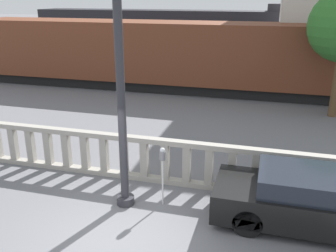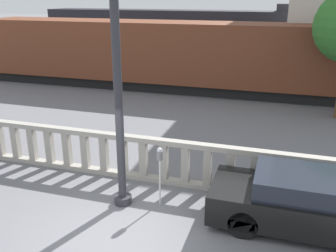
{
  "view_description": "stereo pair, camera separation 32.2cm",
  "coord_description": "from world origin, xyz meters",
  "px_view_note": "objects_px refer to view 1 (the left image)",
  "views": [
    {
      "loc": [
        2.85,
        -6.12,
        4.93
      ],
      "look_at": [
        0.1,
        3.77,
        1.3
      ],
      "focal_mm": 40.0,
      "sensor_mm": 36.0,
      "label": 1
    },
    {
      "loc": [
        3.16,
        -6.03,
        4.93
      ],
      "look_at": [
        0.1,
        3.77,
        1.3
      ],
      "focal_mm": 40.0,
      "sensor_mm": 36.0,
      "label": 2
    }
  ],
  "objects_px": {
    "train_near": "(203,56)",
    "parked_car": "(311,201)",
    "parking_meter": "(162,160)",
    "train_far": "(167,30)",
    "lamppost": "(121,92)"
  },
  "relations": [
    {
      "from": "train_near",
      "to": "train_far",
      "type": "distance_m",
      "value": 14.57
    },
    {
      "from": "parking_meter",
      "to": "train_near",
      "type": "xyz_separation_m",
      "value": [
        -1.16,
        11.57,
        0.68
      ]
    },
    {
      "from": "train_near",
      "to": "parked_car",
      "type": "bearing_deg",
      "value": -68.39
    },
    {
      "from": "train_far",
      "to": "parked_car",
      "type": "bearing_deg",
      "value": -67.57
    },
    {
      "from": "lamppost",
      "to": "train_near",
      "type": "xyz_separation_m",
      "value": [
        -0.27,
        11.79,
        -0.98
      ]
    },
    {
      "from": "parking_meter",
      "to": "train_far",
      "type": "distance_m",
      "value": 25.91
    },
    {
      "from": "train_near",
      "to": "train_far",
      "type": "height_order",
      "value": "train_far"
    },
    {
      "from": "parked_car",
      "to": "train_far",
      "type": "bearing_deg",
      "value": 120.31
    },
    {
      "from": "lamppost",
      "to": "parked_car",
      "type": "relative_size",
      "value": 1.33
    },
    {
      "from": "lamppost",
      "to": "parking_meter",
      "type": "relative_size",
      "value": 3.76
    },
    {
      "from": "lamppost",
      "to": "train_near",
      "type": "bearing_deg",
      "value": 91.29
    },
    {
      "from": "train_near",
      "to": "parking_meter",
      "type": "bearing_deg",
      "value": -84.25
    },
    {
      "from": "train_near",
      "to": "lamppost",
      "type": "bearing_deg",
      "value": -88.71
    },
    {
      "from": "parking_meter",
      "to": "train_near",
      "type": "distance_m",
      "value": 11.64
    },
    {
      "from": "parking_meter",
      "to": "parked_car",
      "type": "relative_size",
      "value": 0.35
    }
  ]
}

